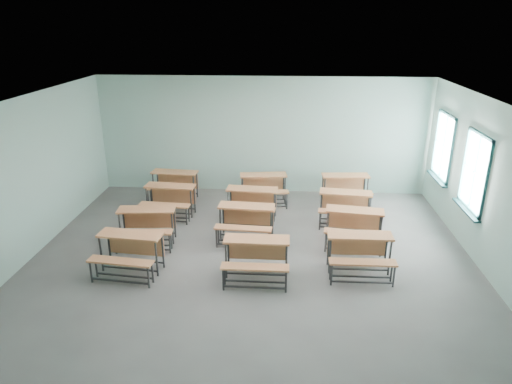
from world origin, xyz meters
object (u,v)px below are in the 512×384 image
desk_unit_r1c0 (146,221)px  desk_unit_r3c2 (346,185)px  desk_unit_r0c1 (256,253)px  desk_unit_r2c0 (169,196)px  desk_unit_r0c2 (360,249)px  desk_unit_r1c2 (354,222)px  desk_unit_r1c1 (246,218)px  desk_unit_r2c1 (251,200)px  desk_unit_r3c0 (174,182)px  desk_unit_r3c1 (264,185)px  desk_unit_r2c2 (345,203)px  desk_unit_r0c0 (129,248)px

desk_unit_r1c0 → desk_unit_r3c2: 5.25m
desk_unit_r0c1 → desk_unit_r2c0: 3.62m
desk_unit_r0c1 → desk_unit_r0c2: (1.95, 0.31, 0.00)m
desk_unit_r1c2 → desk_unit_r3c2: (0.09, 2.35, 0.00)m
desk_unit_r1c1 → desk_unit_r2c1: size_ratio=1.00×
desk_unit_r2c0 → desk_unit_r3c2: size_ratio=1.00×
desk_unit_r2c0 → desk_unit_r3c2: (4.43, 1.11, 0.00)m
desk_unit_r1c0 → desk_unit_r1c2: same height
desk_unit_r1c0 → desk_unit_r0c2: bearing=-17.1°
desk_unit_r1c1 → desk_unit_r3c0: same height
desk_unit_r1c0 → desk_unit_r3c1: bearing=41.5°
desk_unit_r0c1 → desk_unit_r0c2: 1.97m
desk_unit_r3c0 → desk_unit_r3c1: 2.42m
desk_unit_r0c2 → desk_unit_r2c0: 4.94m
desk_unit_r1c1 → desk_unit_r3c2: size_ratio=0.99×
desk_unit_r0c1 → desk_unit_r2c0: size_ratio=0.95×
desk_unit_r2c1 → desk_unit_r3c1: same height
desk_unit_r2c1 → desk_unit_r3c0: 2.48m
desk_unit_r1c0 → desk_unit_r3c0: same height
desk_unit_r1c0 → desk_unit_r3c1: size_ratio=0.97×
desk_unit_r1c1 → desk_unit_r2c0: bearing=153.5°
desk_unit_r1c2 → desk_unit_r3c2: same height
desk_unit_r0c2 → desk_unit_r3c2: bearing=87.2°
desk_unit_r2c0 → desk_unit_r2c2: (4.27, -0.16, 0.00)m
desk_unit_r2c2 → desk_unit_r0c1: bearing=-120.4°
desk_unit_r0c1 → desk_unit_r2c1: (-0.30, 2.68, 0.00)m
desk_unit_r1c2 → desk_unit_r2c0: bearing=171.7°
desk_unit_r0c1 → desk_unit_r0c2: bearing=9.0°
desk_unit_r0c0 → desk_unit_r0c1: same height
desk_unit_r0c0 → desk_unit_r1c1: same height
desk_unit_r1c2 → desk_unit_r0c2: bearing=-84.7°
desk_unit_r3c0 → desk_unit_r3c1: size_ratio=0.98×
desk_unit_r0c0 → desk_unit_r1c1: size_ratio=1.02×
desk_unit_r1c2 → desk_unit_r3c1: bearing=140.1°
desk_unit_r0c2 → desk_unit_r2c1: same height
desk_unit_r3c0 → desk_unit_r3c1: (2.42, -0.07, 0.00)m
desk_unit_r0c1 → desk_unit_r1c0: 2.77m
desk_unit_r2c0 → desk_unit_r3c2: bearing=18.4°
desk_unit_r2c2 → desk_unit_r3c1: 2.31m
desk_unit_r1c1 → desk_unit_r3c2: (2.43, 2.28, 0.00)m
desk_unit_r2c0 → desk_unit_r3c0: same height
desk_unit_r2c2 → desk_unit_r1c0: bearing=-156.8°
desk_unit_r0c1 → desk_unit_r2c0: same height
desk_unit_r2c1 → desk_unit_r3c0: (-2.18, 1.18, 0.00)m
desk_unit_r1c0 → desk_unit_r3c0: bearing=85.5°
desk_unit_r1c0 → desk_unit_r2c0: size_ratio=1.01×
desk_unit_r2c1 → desk_unit_r3c2: bearing=30.6°
desk_unit_r1c1 → desk_unit_r3c2: 3.33m
desk_unit_r2c1 → desk_unit_r0c2: bearing=-42.6°
desk_unit_r3c2 → desk_unit_r1c2: bearing=-96.9°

